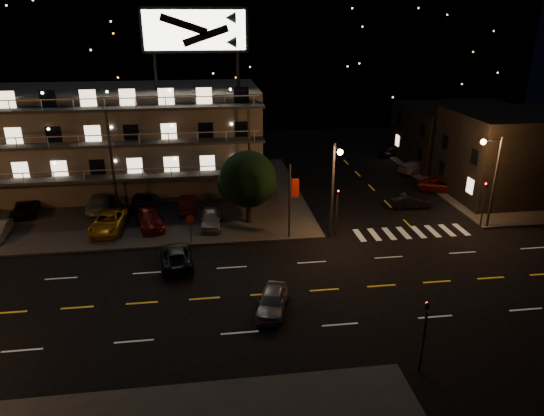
{
  "coord_description": "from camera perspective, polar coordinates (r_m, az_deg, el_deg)",
  "views": [
    {
      "loc": [
        -1.29,
        -27.6,
        17.06
      ],
      "look_at": [
        3.52,
        8.0,
        2.96
      ],
      "focal_mm": 32.0,
      "sensor_mm": 36.0,
      "label": 1
    }
  ],
  "objects": [
    {
      "name": "side_car_1",
      "position": [
        54.06,
        19.36,
        2.59
      ],
      "size": [
        5.69,
        4.19,
        1.44
      ],
      "primitive_type": "imported",
      "rotation": [
        0.0,
        0.0,
        1.18
      ],
      "color": "#5B140D",
      "rests_on": "ground"
    },
    {
      "name": "ground",
      "position": [
        32.48,
        -4.34,
        -10.33
      ],
      "size": [
        140.0,
        140.0,
        0.0
      ],
      "primitive_type": "plane",
      "color": "black",
      "rests_on": "ground"
    },
    {
      "name": "side_car_3",
      "position": [
        66.31,
        14.05,
        6.49
      ],
      "size": [
        4.27,
        2.75,
        1.35
      ],
      "primitive_type": "imported",
      "rotation": [
        0.0,
        0.0,
        1.89
      ],
      "color": "black",
      "rests_on": "ground"
    },
    {
      "name": "curb_nw",
      "position": [
        52.12,
        -21.35,
        0.89
      ],
      "size": [
        44.0,
        24.0,
        0.15
      ],
      "primitive_type": "cube",
      "color": "#363634",
      "rests_on": "ground"
    },
    {
      "name": "lot_car_2",
      "position": [
        43.51,
        -18.65,
        -1.55
      ],
      "size": [
        2.91,
        5.6,
        1.51
      ],
      "primitive_type": "imported",
      "rotation": [
        0.0,
        0.0,
        -0.08
      ],
      "color": "#C08B12",
      "rests_on": "curb_nw"
    },
    {
      "name": "streetlight_ne",
      "position": [
        44.54,
        24.46,
        3.71
      ],
      "size": [
        1.92,
        0.44,
        8.0
      ],
      "color": "#2D2D30",
      "rests_on": "ground"
    },
    {
      "name": "streetlight_nc",
      "position": [
        38.8,
        7.33,
        3.08
      ],
      "size": [
        0.44,
        1.92,
        8.0
      ],
      "color": "#2D2D30",
      "rests_on": "ground"
    },
    {
      "name": "hill_backdrop",
      "position": [
        96.65,
        -10.98,
        17.8
      ],
      "size": [
        120.0,
        25.0,
        24.0
      ],
      "color": "black",
      "rests_on": "ground"
    },
    {
      "name": "signal_ne",
      "position": [
        45.34,
        23.72,
        0.92
      ],
      "size": [
        0.27,
        0.2,
        4.6
      ],
      "color": "#2D2D30",
      "rests_on": "ground"
    },
    {
      "name": "tree",
      "position": [
        41.88,
        -2.92,
        3.22
      ],
      "size": [
        5.13,
        4.94,
        6.47
      ],
      "color": "black",
      "rests_on": "curb_nw"
    },
    {
      "name": "motel",
      "position": [
        53.51,
        -16.98,
        7.86
      ],
      "size": [
        28.0,
        13.8,
        18.1
      ],
      "color": "gray",
      "rests_on": "ground"
    },
    {
      "name": "lot_car_7",
      "position": [
        48.54,
        -19.61,
        0.71
      ],
      "size": [
        2.35,
        5.34,
        1.53
      ],
      "primitive_type": "imported",
      "rotation": [
        0.0,
        0.0,
        3.18
      ],
      "color": "#949499",
      "rests_on": "curb_nw"
    },
    {
      "name": "signal_sw",
      "position": [
        26.1,
        17.51,
        -13.45
      ],
      "size": [
        0.2,
        0.27,
        4.6
      ],
      "color": "#2D2D30",
      "rests_on": "ground"
    },
    {
      "name": "banner_north",
      "position": [
        39.02,
        2.19,
        0.97
      ],
      "size": [
        0.83,
        0.16,
        6.4
      ],
      "color": "#2D2D30",
      "rests_on": "ground"
    },
    {
      "name": "side_bldg_front",
      "position": [
        55.17,
        27.27,
        5.61
      ],
      "size": [
        14.06,
        10.0,
        8.5
      ],
      "color": "black",
      "rests_on": "ground"
    },
    {
      "name": "side_bldg_back",
      "position": [
        65.22,
        21.38,
        7.97
      ],
      "size": [
        14.06,
        12.0,
        7.0
      ],
      "color": "black",
      "rests_on": "ground"
    },
    {
      "name": "signal_nw",
      "position": [
        40.24,
        7.65,
        0.12
      ],
      "size": [
        0.2,
        0.27,
        4.6
      ],
      "color": "#2D2D30",
      "rests_on": "ground"
    },
    {
      "name": "lot_car_3",
      "position": [
        43.29,
        -14.17,
        -1.23
      ],
      "size": [
        3.1,
        5.25,
        1.43
      ],
      "primitive_type": "imported",
      "rotation": [
        0.0,
        0.0,
        0.24
      ],
      "color": "#5B140D",
      "rests_on": "curb_nw"
    },
    {
      "name": "curb_ne",
      "position": [
        59.44,
        24.51,
        2.86
      ],
      "size": [
        16.0,
        24.0,
        0.15
      ],
      "primitive_type": "cube",
      "color": "#363634",
      "rests_on": "ground"
    },
    {
      "name": "road_car_west",
      "position": [
        36.69,
        -11.22,
        -5.52
      ],
      "size": [
        2.74,
        5.12,
        1.37
      ],
      "primitive_type": "imported",
      "rotation": [
        0.0,
        0.0,
        3.24
      ],
      "color": "black",
      "rests_on": "ground"
    },
    {
      "name": "lot_car_9",
      "position": [
        46.21,
        -9.88,
        0.59
      ],
      "size": [
        1.55,
        4.35,
        1.43
      ],
      "primitive_type": "imported",
      "rotation": [
        0.0,
        0.0,
        3.15
      ],
      "color": "#5B140D",
      "rests_on": "curb_nw"
    },
    {
      "name": "stop_sign",
      "position": [
        39.33,
        -9.58,
        -1.85
      ],
      "size": [
        0.91,
        0.11,
        2.61
      ],
      "color": "#2D2D30",
      "rests_on": "ground"
    },
    {
      "name": "side_car_2",
      "position": [
        59.82,
        16.54,
        4.66
      ],
      "size": [
        5.15,
        3.77,
        1.39
      ],
      "primitive_type": "imported",
      "rotation": [
        0.0,
        0.0,
        2.01
      ],
      "color": "#949499",
      "rests_on": "ground"
    },
    {
      "name": "side_car_0",
      "position": [
        48.39,
        15.95,
        0.74
      ],
      "size": [
        3.95,
        1.55,
        1.28
      ],
      "primitive_type": "imported",
      "rotation": [
        0.0,
        0.0,
        1.52
      ],
      "color": "black",
      "rests_on": "ground"
    },
    {
      "name": "road_car_east",
      "position": [
        30.64,
        0.04,
        -10.86
      ],
      "size": [
        2.72,
        4.34,
        1.38
      ],
      "primitive_type": "imported",
      "rotation": [
        0.0,
        0.0,
        -0.29
      ],
      "color": "#949499",
      "rests_on": "ground"
    },
    {
      "name": "lot_car_8",
      "position": [
        47.69,
        -15.15,
        0.87
      ],
      "size": [
        2.11,
        4.59,
        1.52
      ],
      "primitive_type": "imported",
      "rotation": [
        0.0,
        0.0,
        3.07
      ],
      "color": "black",
      "rests_on": "curb_nw"
    },
    {
      "name": "lot_car_6",
      "position": [
        50.05,
        -27.02,
        0.01
      ],
      "size": [
        2.76,
        4.79,
        1.26
      ],
      "primitive_type": "imported",
      "rotation": [
        0.0,
        0.0,
        3.3
      ],
      "color": "black",
      "rests_on": "curb_nw"
    },
    {
      "name": "lot_car_4",
      "position": [
        42.31,
        -7.21,
        -1.26
      ],
      "size": [
        1.87,
        4.23,
        1.42
      ],
      "primitive_type": "imported",
      "rotation": [
        0.0,
        0.0,
        -0.05
      ],
      "color": "#949499",
      "rests_on": "curb_nw"
    }
  ]
}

